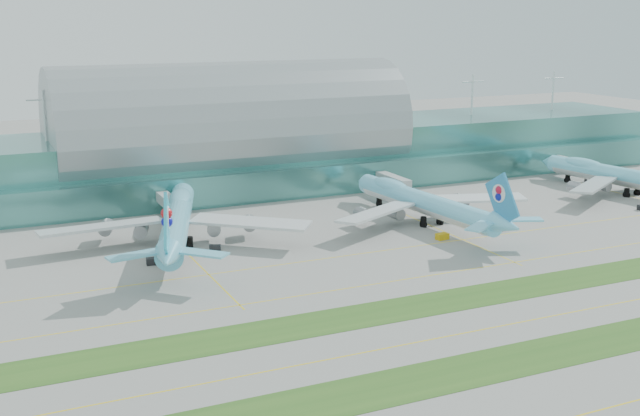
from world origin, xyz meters
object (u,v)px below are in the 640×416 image
terminal (231,147)px  airliner_c (423,201)px  airliner_d (623,176)px  airliner_b (177,219)px

terminal → airliner_c: terminal is taller
airliner_c → airliner_d: size_ratio=1.02×
airliner_c → airliner_d: (80.68, 4.61, -0.09)m
airliner_d → terminal: bearing=142.1°
airliner_b → airliner_c: 70.86m
airliner_b → airliner_d: (151.15, -2.77, -0.55)m
terminal → airliner_b: terminal is taller
terminal → airliner_d: (115.90, -63.87, -8.03)m
airliner_b → airliner_c: size_ratio=1.05×
terminal → airliner_b: 70.94m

